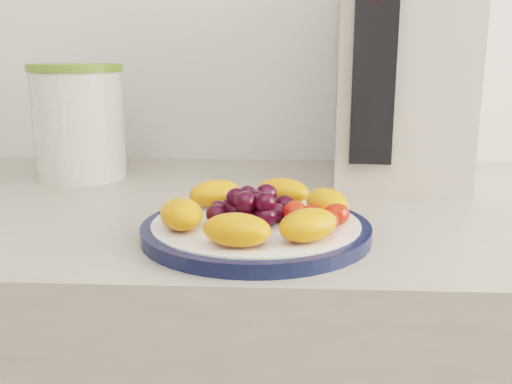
{
  "coord_description": "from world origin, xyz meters",
  "views": [
    {
      "loc": [
        0.1,
        0.45,
        1.09
      ],
      "look_at": [
        0.07,
        1.04,
        0.95
      ],
      "focal_mm": 40.0,
      "sensor_mm": 36.0,
      "label": 1
    }
  ],
  "objects": [
    {
      "name": "plate_rim",
      "position": [
        0.07,
        1.04,
        0.91
      ],
      "size": [
        0.25,
        0.25,
        0.01
      ],
      "primitive_type": "cylinder",
      "color": "#0E1636",
      "rests_on": "counter"
    },
    {
      "name": "plate_face",
      "position": [
        0.07,
        1.04,
        0.91
      ],
      "size": [
        0.22,
        0.22,
        0.02
      ],
      "primitive_type": "cylinder",
      "color": "white",
      "rests_on": "counter"
    },
    {
      "name": "canister",
      "position": [
        -0.22,
        1.33,
        0.98
      ],
      "size": [
        0.17,
        0.17,
        0.17
      ],
      "primitive_type": "cylinder",
      "rotation": [
        0.0,
        0.0,
        0.31
      ],
      "color": "#496322",
      "rests_on": "counter"
    },
    {
      "name": "canister_lid",
      "position": [
        -0.22,
        1.33,
        1.07
      ],
      "size": [
        0.18,
        0.18,
        0.01
      ],
      "primitive_type": "cylinder",
      "rotation": [
        0.0,
        0.0,
        0.31
      ],
      "color": "olive",
      "rests_on": "canister"
    },
    {
      "name": "appliance_body",
      "position": [
        0.27,
        1.36,
        1.06
      ],
      "size": [
        0.21,
        0.28,
        0.33
      ],
      "primitive_type": "cube",
      "rotation": [
        0.0,
        0.0,
        -0.09
      ],
      "color": "beige",
      "rests_on": "counter"
    },
    {
      "name": "appliance_panel",
      "position": [
        0.21,
        1.23,
        1.07
      ],
      "size": [
        0.06,
        0.02,
        0.24
      ],
      "primitive_type": "cube",
      "rotation": [
        0.0,
        0.0,
        -0.09
      ],
      "color": "black",
      "rests_on": "appliance_body"
    },
    {
      "name": "fruit_plate",
      "position": [
        0.07,
        1.04,
        0.93
      ],
      "size": [
        0.21,
        0.21,
        0.04
      ],
      "color": "orange",
      "rests_on": "plate_face"
    }
  ]
}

